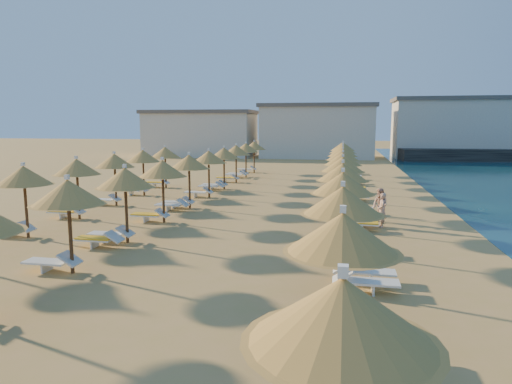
% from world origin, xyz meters
% --- Properties ---
extents(ground, '(220.00, 220.00, 0.00)m').
position_xyz_m(ground, '(0.00, 0.00, 0.00)').
color(ground, tan).
rests_on(ground, ground).
extents(hotel_blocks, '(49.97, 10.89, 8.10)m').
position_xyz_m(hotel_blocks, '(2.37, 46.27, 3.70)').
color(hotel_blocks, beige).
rests_on(hotel_blocks, ground).
extents(parasol_row_east, '(2.32, 40.05, 3.12)m').
position_xyz_m(parasol_row_east, '(4.15, 5.86, 2.53)').
color(parasol_row_east, brown).
rests_on(parasol_row_east, ground).
extents(parasol_row_west, '(2.32, 40.05, 3.12)m').
position_xyz_m(parasol_row_west, '(-4.15, 5.86, 2.53)').
color(parasol_row_west, brown).
rests_on(parasol_row_west, ground).
extents(parasol_row_inland, '(2.32, 21.19, 3.12)m').
position_xyz_m(parasol_row_inland, '(-8.56, 3.98, 2.53)').
color(parasol_row_inland, brown).
rests_on(parasol_row_inland, ground).
extents(loungers, '(15.94, 39.25, 0.66)m').
position_xyz_m(loungers, '(-1.36, 5.54, 0.34)').
color(loungers, white).
rests_on(loungers, ground).
extents(beachgoer_b, '(0.98, 1.02, 1.65)m').
position_xyz_m(beachgoer_b, '(5.93, 3.94, 0.82)').
color(beachgoer_b, tan).
rests_on(beachgoer_b, ground).
extents(beachgoer_a, '(0.42, 0.60, 1.57)m').
position_xyz_m(beachgoer_a, '(5.94, 2.99, 0.79)').
color(beachgoer_a, tan).
rests_on(beachgoer_a, ground).
extents(beachgoer_c, '(0.99, 0.76, 1.57)m').
position_xyz_m(beachgoer_c, '(4.25, 6.16, 0.78)').
color(beachgoer_c, tan).
rests_on(beachgoer_c, ground).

